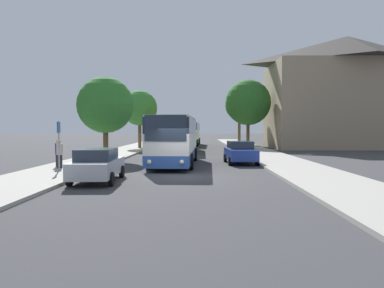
# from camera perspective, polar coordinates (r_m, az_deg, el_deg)

# --- Properties ---
(ground_plane) EXTENTS (300.00, 300.00, 0.00)m
(ground_plane) POSITION_cam_1_polar(r_m,az_deg,el_deg) (19.48, -1.79, -4.98)
(ground_plane) COLOR #38383A
(ground_plane) RESTS_ON ground
(sidewalk_left) EXTENTS (4.00, 120.00, 0.15)m
(sidewalk_left) POSITION_cam_1_polar(r_m,az_deg,el_deg) (21.01, -21.30, -4.40)
(sidewalk_left) COLOR #A39E93
(sidewalk_left) RESTS_ON ground_plane
(sidewalk_right) EXTENTS (4.00, 120.00, 0.15)m
(sidewalk_right) POSITION_cam_1_polar(r_m,az_deg,el_deg) (20.38, 18.34, -4.57)
(sidewalk_right) COLOR #A39E93
(sidewalk_right) RESTS_ON ground_plane
(building_right_background) EXTENTS (19.13, 11.78, 14.15)m
(building_right_background) POSITION_cam_1_polar(r_m,az_deg,el_deg) (51.92, 22.51, 7.29)
(building_right_background) COLOR gray
(building_right_background) RESTS_ON ground_plane
(bus_front) EXTENTS (3.08, 10.70, 3.26)m
(bus_front) POSITION_cam_1_polar(r_m,az_deg,el_deg) (25.71, -2.68, 0.72)
(bus_front) COLOR #2D519E
(bus_front) RESTS_ON ground_plane
(bus_middle) EXTENTS (2.81, 11.07, 3.43)m
(bus_middle) POSITION_cam_1_polar(r_m,az_deg,el_deg) (39.99, -1.53, 1.45)
(bus_middle) COLOR #2D2D2D
(bus_middle) RESTS_ON ground_plane
(bus_rear) EXTENTS (3.11, 11.72, 3.33)m
(bus_rear) POSITION_cam_1_polar(r_m,az_deg,el_deg) (54.03, -0.37, 1.66)
(bus_rear) COLOR #238942
(bus_rear) RESTS_ON ground_plane
(parked_car_left_curb) EXTENTS (2.12, 4.60, 1.56)m
(parked_car_left_curb) POSITION_cam_1_polar(r_m,az_deg,el_deg) (18.08, -14.21, -3.06)
(parked_car_left_curb) COLOR #B7B7BC
(parked_car_left_curb) RESTS_ON ground_plane
(parked_car_right_near) EXTENTS (2.18, 4.41, 1.59)m
(parked_car_right_near) POSITION_cam_1_polar(r_m,az_deg,el_deg) (26.71, 7.37, -1.22)
(parked_car_right_near) COLOR #233D9E
(parked_car_right_near) RESTS_ON ground_plane
(bus_stop_sign) EXTENTS (0.08, 0.45, 2.75)m
(bus_stop_sign) POSITION_cam_1_polar(r_m,az_deg,el_deg) (22.02, -19.64, 0.56)
(bus_stop_sign) COLOR gray
(bus_stop_sign) RESTS_ON sidewalk_left
(pedestrian_waiting_near) EXTENTS (0.36, 0.36, 1.66)m
(pedestrian_waiting_near) POSITION_cam_1_polar(r_m,az_deg,el_deg) (23.40, -19.52, -1.46)
(pedestrian_waiting_near) COLOR #23232D
(pedestrian_waiting_near) RESTS_ON sidewalk_left
(pedestrian_waiting_far) EXTENTS (0.36, 0.36, 1.67)m
(pedestrian_waiting_far) POSITION_cam_1_polar(r_m,az_deg,el_deg) (24.33, -19.72, -1.31)
(pedestrian_waiting_far) COLOR #23232D
(pedestrian_waiting_far) RESTS_ON sidewalk_left
(tree_left_near) EXTENTS (4.23, 4.23, 6.90)m
(tree_left_near) POSITION_cam_1_polar(r_m,az_deg,el_deg) (45.33, -7.99, 5.44)
(tree_left_near) COLOR brown
(tree_left_near) RESTS_ON sidewalk_left
(tree_left_far) EXTENTS (4.36, 4.36, 6.34)m
(tree_left_far) POSITION_cam_1_polar(r_m,az_deg,el_deg) (29.90, -13.07, 5.78)
(tree_left_far) COLOR #513D23
(tree_left_far) RESTS_ON sidewalk_left
(tree_right_near) EXTENTS (4.17, 4.17, 7.76)m
(tree_right_near) POSITION_cam_1_polar(r_m,az_deg,el_deg) (55.34, 7.23, 5.81)
(tree_right_near) COLOR brown
(tree_right_near) RESTS_ON sidewalk_right
(tree_right_mid) EXTENTS (5.68, 5.68, 8.41)m
(tree_right_mid) POSITION_cam_1_polar(r_m,az_deg,el_deg) (47.60, 8.55, 6.25)
(tree_right_mid) COLOR #513D23
(tree_right_mid) RESTS_ON sidewalk_right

